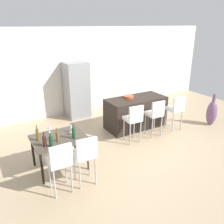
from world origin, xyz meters
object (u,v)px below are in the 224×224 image
object	(u,v)px
wine_glass_left	(49,127)
bar_chair_middle	(155,113)
wine_bottle_inner	(44,141)
floor_vase	(212,113)
dining_chair_near	(60,160)
wine_bottle_end	(51,141)
wine_glass_middle	(71,127)
wine_glass_right	(73,130)
wine_bottle_near	(57,136)
bar_chair_left	(134,118)
dining_table	(59,141)
bar_chair_right	(176,108)
wine_bottle_far	(37,135)
fruit_bowl	(129,97)
dining_chair_far	(85,153)
kitchen_island	(136,113)
wine_bottle_corner	(74,133)

from	to	relation	value
wine_glass_left	bar_chair_middle	bearing A→B (deg)	-3.69
wine_bottle_inner	floor_vase	world-z (taller)	wine_bottle_inner
dining_chair_near	wine_bottle_end	distance (m)	0.52
wine_glass_middle	wine_glass_right	xyz separation A→B (m)	(-0.02, -0.16, 0.00)
wine_bottle_end	wine_bottle_near	bearing A→B (deg)	41.14
bar_chair_left	wine_bottle_end	distance (m)	2.35
bar_chair_middle	dining_chair_near	xyz separation A→B (m)	(-3.03, -0.96, 0.00)
bar_chair_left	wine_bottle_end	size ratio (longest dim) A/B	3.65
dining_table	bar_chair_middle	bearing A→B (deg)	3.28
wine_glass_left	floor_vase	distance (m)	4.96
bar_chair_right	wine_bottle_inner	size ratio (longest dim) A/B	3.46
wine_bottle_far	wine_glass_right	world-z (taller)	wine_bottle_far
wine_glass_left	fruit_bowl	distance (m)	2.70
dining_chair_far	bar_chair_left	bearing A→B (deg)	27.84
kitchen_island	bar_chair_middle	size ratio (longest dim) A/B	1.72
wine_glass_left	wine_bottle_near	bearing A→B (deg)	-87.44
wine_bottle_near	bar_chair_middle	bearing A→B (deg)	6.21
bar_chair_right	wine_glass_left	distance (m)	3.65
dining_table	wine_glass_left	distance (m)	0.41
bar_chair_left	kitchen_island	bearing A→B (deg)	51.00
dining_chair_near	wine_bottle_corner	size ratio (longest dim) A/B	3.18
bar_chair_left	wine_bottle_inner	distance (m)	2.44
bar_chair_right	wine_bottle_far	world-z (taller)	wine_bottle_far
wine_bottle_far	wine_bottle_corner	bearing A→B (deg)	-23.17
dining_chair_far	wine_glass_right	world-z (taller)	dining_chair_far
wine_bottle_corner	wine_bottle_inner	xyz separation A→B (m)	(-0.62, -0.03, -0.02)
wine_bottle_corner	wine_bottle_inner	world-z (taller)	wine_bottle_corner
wine_bottle_corner	wine_glass_middle	world-z (taller)	wine_bottle_corner
kitchen_island	wine_glass_middle	size ratio (longest dim) A/B	10.37
bar_chair_middle	wine_bottle_inner	xyz separation A→B (m)	(-3.13, -0.39, 0.15)
dining_chair_far	wine_glass_middle	bearing A→B (deg)	84.72
wine_bottle_corner	fruit_bowl	xyz separation A→B (m)	(2.25, 1.27, 0.09)
bar_chair_right	wine_bottle_far	distance (m)	3.96
wine_bottle_near	fruit_bowl	world-z (taller)	wine_bottle_near
dining_chair_near	bar_chair_right	bearing A→B (deg)	14.12
bar_chair_middle	wine_bottle_corner	world-z (taller)	wine_bottle_corner
wine_bottle_end	floor_vase	size ratio (longest dim) A/B	0.29
bar_chair_left	wine_bottle_near	bearing A→B (deg)	-171.69
dining_table	wine_bottle_inner	bearing A→B (deg)	-146.96
dining_chair_near	wine_bottle_inner	bearing A→B (deg)	100.48
dining_table	wine_bottle_inner	distance (m)	0.46
wine_glass_middle	dining_chair_far	bearing A→B (deg)	-95.28
wine_bottle_near	fruit_bowl	size ratio (longest dim) A/B	1.01
bar_chair_left	fruit_bowl	distance (m)	1.05
bar_chair_right	dining_chair_near	size ratio (longest dim) A/B	1.00
wine_bottle_far	wine_glass_middle	distance (m)	0.73
wine_bottle_far	wine_bottle_near	size ratio (longest dim) A/B	1.18
fruit_bowl	wine_bottle_corner	bearing A→B (deg)	-150.57
wine_bottle_far	wine_glass_middle	bearing A→B (deg)	1.13
bar_chair_middle	dining_chair_far	world-z (taller)	same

